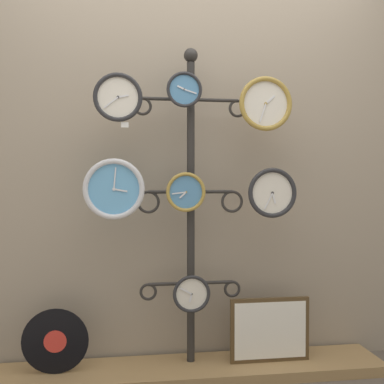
{
  "coord_description": "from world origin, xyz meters",
  "views": [
    {
      "loc": [
        -0.36,
        -2.13,
        1.09
      ],
      "look_at": [
        0.0,
        0.36,
        1.04
      ],
      "focal_mm": 42.0,
      "sensor_mm": 36.0,
      "label": 1
    }
  ],
  "objects_px": {
    "display_stand": "(191,256)",
    "clock_middle_right": "(272,193)",
    "clock_top_center": "(184,90)",
    "clock_middle_left": "(114,189)",
    "clock_middle_center": "(186,192)",
    "vinyl_record": "(55,341)",
    "clock_top_right": "(265,104)",
    "clock_top_left": "(118,97)",
    "clock_bottom_center": "(191,294)",
    "picture_frame": "(270,330)"
  },
  "relations": [
    {
      "from": "clock_middle_left",
      "to": "clock_middle_center",
      "type": "bearing_deg",
      "value": 4.2
    },
    {
      "from": "clock_middle_right",
      "to": "clock_top_right",
      "type": "bearing_deg",
      "value": 160.09
    },
    {
      "from": "clock_top_center",
      "to": "vinyl_record",
      "type": "bearing_deg",
      "value": 177.78
    },
    {
      "from": "clock_top_center",
      "to": "clock_bottom_center",
      "type": "height_order",
      "value": "clock_top_center"
    },
    {
      "from": "clock_middle_left",
      "to": "picture_frame",
      "type": "height_order",
      "value": "clock_middle_left"
    },
    {
      "from": "clock_top_center",
      "to": "vinyl_record",
      "type": "relative_size",
      "value": 0.56
    },
    {
      "from": "display_stand",
      "to": "clock_middle_right",
      "type": "distance_m",
      "value": 0.59
    },
    {
      "from": "display_stand",
      "to": "vinyl_record",
      "type": "relative_size",
      "value": 5.24
    },
    {
      "from": "clock_middle_right",
      "to": "vinyl_record",
      "type": "bearing_deg",
      "value": 178.37
    },
    {
      "from": "display_stand",
      "to": "clock_middle_right",
      "type": "bearing_deg",
      "value": -13.29
    },
    {
      "from": "clock_top_center",
      "to": "clock_middle_center",
      "type": "xyz_separation_m",
      "value": [
        0.01,
        0.02,
        -0.56
      ]
    },
    {
      "from": "display_stand",
      "to": "clock_top_center",
      "type": "height_order",
      "value": "display_stand"
    },
    {
      "from": "clock_middle_left",
      "to": "clock_middle_center",
      "type": "distance_m",
      "value": 0.39
    },
    {
      "from": "display_stand",
      "to": "clock_middle_center",
      "type": "relative_size",
      "value": 8.42
    },
    {
      "from": "clock_middle_center",
      "to": "picture_frame",
      "type": "distance_m",
      "value": 0.93
    },
    {
      "from": "display_stand",
      "to": "clock_bottom_center",
      "type": "distance_m",
      "value": 0.21
    },
    {
      "from": "display_stand",
      "to": "clock_middle_center",
      "type": "distance_m",
      "value": 0.38
    },
    {
      "from": "vinyl_record",
      "to": "clock_middle_center",
      "type": "bearing_deg",
      "value": -0.72
    },
    {
      "from": "clock_middle_left",
      "to": "clock_middle_center",
      "type": "height_order",
      "value": "clock_middle_left"
    },
    {
      "from": "display_stand",
      "to": "clock_middle_right",
      "type": "xyz_separation_m",
      "value": [
        0.45,
        -0.11,
        0.37
      ]
    },
    {
      "from": "vinyl_record",
      "to": "clock_middle_right",
      "type": "bearing_deg",
      "value": -1.63
    },
    {
      "from": "clock_top_left",
      "to": "clock_bottom_center",
      "type": "xyz_separation_m",
      "value": [
        0.4,
        0.02,
        -1.07
      ]
    },
    {
      "from": "clock_top_left",
      "to": "display_stand",
      "type": "bearing_deg",
      "value": 15.44
    },
    {
      "from": "clock_top_center",
      "to": "clock_middle_right",
      "type": "height_order",
      "value": "clock_top_center"
    },
    {
      "from": "clock_top_right",
      "to": "vinyl_record",
      "type": "height_order",
      "value": "clock_top_right"
    },
    {
      "from": "clock_top_center",
      "to": "clock_top_right",
      "type": "relative_size",
      "value": 0.64
    },
    {
      "from": "clock_top_right",
      "to": "picture_frame",
      "type": "height_order",
      "value": "clock_top_right"
    },
    {
      "from": "clock_top_right",
      "to": "clock_middle_left",
      "type": "height_order",
      "value": "clock_top_right"
    },
    {
      "from": "clock_middle_left",
      "to": "picture_frame",
      "type": "bearing_deg",
      "value": 2.21
    },
    {
      "from": "display_stand",
      "to": "clock_middle_center",
      "type": "bearing_deg",
      "value": -115.97
    },
    {
      "from": "display_stand",
      "to": "vinyl_record",
      "type": "height_order",
      "value": "display_stand"
    },
    {
      "from": "clock_top_left",
      "to": "picture_frame",
      "type": "relative_size",
      "value": 0.56
    },
    {
      "from": "clock_bottom_center",
      "to": "picture_frame",
      "type": "xyz_separation_m",
      "value": [
        0.46,
        0.02,
        -0.23
      ]
    },
    {
      "from": "clock_top_right",
      "to": "clock_middle_right",
      "type": "bearing_deg",
      "value": -19.91
    },
    {
      "from": "clock_top_left",
      "to": "clock_middle_right",
      "type": "xyz_separation_m",
      "value": [
        0.86,
        0.01,
        -0.51
      ]
    },
    {
      "from": "vinyl_record",
      "to": "picture_frame",
      "type": "bearing_deg",
      "value": -0.17
    },
    {
      "from": "display_stand",
      "to": "clock_top_right",
      "type": "distance_m",
      "value": 0.96
    },
    {
      "from": "clock_top_left",
      "to": "clock_top_right",
      "type": "height_order",
      "value": "clock_top_right"
    },
    {
      "from": "clock_top_center",
      "to": "display_stand",
      "type": "bearing_deg",
      "value": 63.3
    },
    {
      "from": "clock_middle_left",
      "to": "picture_frame",
      "type": "distance_m",
      "value": 1.2
    },
    {
      "from": "display_stand",
      "to": "clock_middle_left",
      "type": "relative_size",
      "value": 5.64
    },
    {
      "from": "display_stand",
      "to": "picture_frame",
      "type": "distance_m",
      "value": 0.62
    },
    {
      "from": "clock_middle_right",
      "to": "clock_bottom_center",
      "type": "height_order",
      "value": "clock_middle_right"
    },
    {
      "from": "clock_top_left",
      "to": "clock_middle_center",
      "type": "bearing_deg",
      "value": 4.93
    },
    {
      "from": "clock_top_right",
      "to": "clock_middle_left",
      "type": "relative_size",
      "value": 0.93
    },
    {
      "from": "clock_middle_left",
      "to": "clock_middle_right",
      "type": "height_order",
      "value": "clock_middle_left"
    },
    {
      "from": "clock_middle_right",
      "to": "picture_frame",
      "type": "bearing_deg",
      "value": 89.39
    },
    {
      "from": "clock_top_left",
      "to": "clock_top_center",
      "type": "xyz_separation_m",
      "value": [
        0.36,
        0.01,
        0.05
      ]
    },
    {
      "from": "clock_middle_right",
      "to": "clock_bottom_center",
      "type": "bearing_deg",
      "value": 178.71
    },
    {
      "from": "clock_top_left",
      "to": "clock_top_right",
      "type": "bearing_deg",
      "value": 1.39
    }
  ]
}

